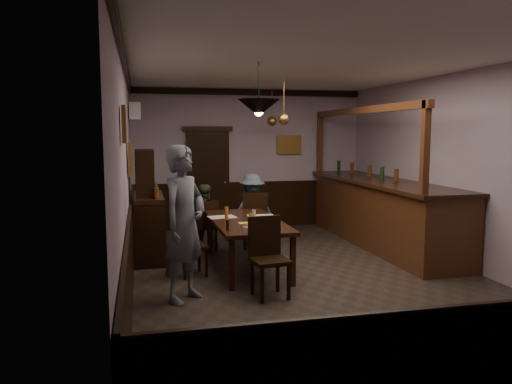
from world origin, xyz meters
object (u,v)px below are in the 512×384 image
object	(u,v)px
pendant_iron	(259,108)
pendant_brass_mid	(284,119)
soda_can	(251,217)
pendant_brass_far	(272,121)
dining_table	(246,224)
coffee_cup	(276,222)
chair_side	(187,242)
person_seated_left	(203,216)
person_standing	(184,224)
chair_far_right	(255,218)
person_seated_right	(252,210)
chair_far_left	(206,223)
bar_counter	(381,211)
chair_near	(268,253)
sideboard	(148,215)

from	to	relation	value
pendant_iron	pendant_brass_mid	xyz separation A→B (m)	(0.86, 1.77, -0.10)
soda_can	pendant_brass_far	world-z (taller)	pendant_brass_far
dining_table	soda_can	distance (m)	0.18
coffee_cup	pendant_brass_mid	bearing A→B (deg)	69.80
chair_side	person_seated_left	world-z (taller)	person_seated_left
person_standing	soda_can	world-z (taller)	person_standing
dining_table	soda_can	size ratio (longest dim) A/B	18.38
chair_far_right	person_standing	world-z (taller)	person_standing
pendant_iron	pendant_brass_mid	bearing A→B (deg)	63.95
person_standing	pendant_brass_mid	bearing A→B (deg)	1.03
person_seated_right	chair_far_right	bearing A→B (deg)	77.11
chair_far_left	person_seated_left	world-z (taller)	person_seated_left
chair_far_right	person_seated_right	size ratio (longest dim) A/B	0.77
bar_counter	pendant_iron	bearing A→B (deg)	-146.67
pendant_iron	chair_far_right	bearing A→B (deg)	78.42
chair_side	chair_far_right	bearing A→B (deg)	-54.22
chair_far_left	chair_side	bearing A→B (deg)	64.69
chair_near	pendant_brass_far	world-z (taller)	pendant_brass_far
soda_can	sideboard	world-z (taller)	sideboard
dining_table	coffee_cup	world-z (taller)	coffee_cup
chair_far_right	pendant_iron	size ratio (longest dim) A/B	1.43
chair_near	sideboard	bearing A→B (deg)	115.21
person_seated_right	coffee_cup	xyz separation A→B (m)	(-0.12, -2.10, 0.14)
pendant_iron	chair_near	bearing A→B (deg)	-90.81
chair_near	bar_counter	world-z (taller)	bar_counter
dining_table	person_standing	world-z (taller)	person_standing
sideboard	person_seated_right	bearing A→B (deg)	17.66
chair_far_right	bar_counter	distance (m)	2.35
dining_table	person_standing	distance (m)	1.66
coffee_cup	soda_can	bearing A→B (deg)	122.40
person_standing	person_seated_left	world-z (taller)	person_standing
bar_counter	pendant_iron	size ratio (longest dim) A/B	6.33
chair_far_right	pendant_brass_mid	xyz separation A→B (m)	(0.44, -0.30, 1.74)
chair_far_right	pendant_iron	bearing A→B (deg)	88.65
chair_far_left	person_seated_right	xyz separation A→B (m)	(0.89, 0.28, 0.17)
chair_far_left	chair_far_right	xyz separation A→B (m)	(0.88, -0.00, 0.07)
person_seated_left	coffee_cup	xyz separation A→B (m)	(0.78, -2.10, 0.22)
person_standing	pendant_brass_far	distance (m)	4.51
chair_far_left	person_seated_left	bearing A→B (deg)	-95.36
dining_table	person_standing	xyz separation A→B (m)	(-1.04, -1.26, 0.28)
chair_near	pendant_brass_far	size ratio (longest dim) A/B	1.25
sideboard	dining_table	bearing A→B (deg)	-33.43
chair_far_right	person_seated_right	world-z (taller)	person_seated_right
pendant_brass_far	person_standing	bearing A→B (deg)	-119.37
chair_near	pendant_iron	bearing A→B (deg)	82.02
chair_side	coffee_cup	world-z (taller)	chair_side
dining_table	person_seated_left	world-z (taller)	person_seated_left
pendant_iron	pendant_brass_mid	distance (m)	1.97
sideboard	bar_counter	world-z (taller)	bar_counter
chair_side	bar_counter	world-z (taller)	bar_counter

